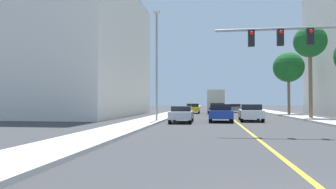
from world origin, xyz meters
The scene contains 16 objects.
ground centered at (0.00, 42.00, 0.00)m, with size 192.00×192.00×0.00m, color #38383A.
sidewalk_left centered at (-7.32, 42.00, 0.07)m, with size 2.58×168.00×0.15m, color beige.
sidewalk_right centered at (7.32, 42.00, 0.07)m, with size 2.58×168.00×0.15m, color beige.
lane_marking_center centered at (0.00, 42.00, 0.00)m, with size 0.16×144.00×0.01m, color yellow.
building_left_near centered at (-17.94, 30.21, 7.62)m, with size 13.19×21.20×15.23m, color silver.
traffic_signal_mast centered at (3.55, 11.88, 4.37)m, with size 8.37×0.36×5.65m.
street_lamp centered at (-6.53, 20.33, 5.12)m, with size 0.56×0.28×9.07m.
palm_mid centered at (7.41, 26.26, 7.38)m, with size 3.06×3.06×8.87m.
palm_far centered at (7.59, 35.09, 5.99)m, with size 3.76×3.76×7.76m.
car_gray centered at (1.75, 44.37, 0.70)m, with size 1.94×4.16×1.33m.
car_white centered at (1.32, 22.57, 0.76)m, with size 2.06×4.49×1.45m.
car_silver centered at (-4.40, 19.95, 0.69)m, with size 1.81×4.38×1.31m.
car_blue centered at (-1.26, 21.30, 0.75)m, with size 1.98×3.95×1.47m.
car_yellow centered at (-4.66, 39.49, 0.73)m, with size 2.01×4.51×1.41m.
car_black centered at (-1.29, 33.37, 0.77)m, with size 2.00×4.46×1.51m.
delivery_truck centered at (-1.26, 41.12, 1.76)m, with size 2.70×8.91×3.33m.
Camera 1 is at (-2.07, -4.01, 1.66)m, focal length 31.95 mm.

